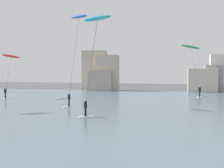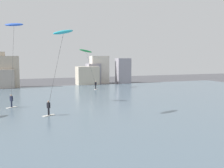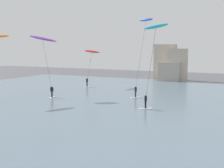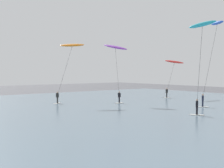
% 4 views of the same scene
% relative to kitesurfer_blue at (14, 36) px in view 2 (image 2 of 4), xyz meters
% --- Properties ---
extents(water_bay, '(84.00, 52.00, 0.10)m').
position_rel_kitesurfer_blue_xyz_m(water_bay, '(7.59, -4.48, -9.10)').
color(water_bay, slate).
rests_on(water_bay, ground).
extents(far_shore_buildings, '(32.67, 6.30, 7.51)m').
position_rel_kitesurfer_blue_xyz_m(far_shore_buildings, '(9.41, 23.00, -6.28)').
color(far_shore_buildings, '#B7A893').
rests_on(far_shore_buildings, ground).
extents(kitesurfer_blue, '(2.64, 3.50, 10.69)m').
position_rel_kitesurfer_blue_xyz_m(kitesurfer_blue, '(0.00, 0.00, 0.00)').
color(kitesurfer_blue, silver).
rests_on(kitesurfer_blue, water_bay).
extents(kitesurfer_cyan, '(3.52, 2.85, 9.27)m').
position_rel_kitesurfer_blue_xyz_m(kitesurfer_cyan, '(4.47, -9.13, -1.40)').
color(kitesurfer_cyan, silver).
rests_on(kitesurfer_cyan, water_bay).
extents(kitesurfer_green, '(3.55, 4.22, 7.97)m').
position_rel_kitesurfer_blue_xyz_m(kitesurfer_green, '(13.61, 14.57, -2.14)').
color(kitesurfer_green, silver).
rests_on(kitesurfer_green, water_bay).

